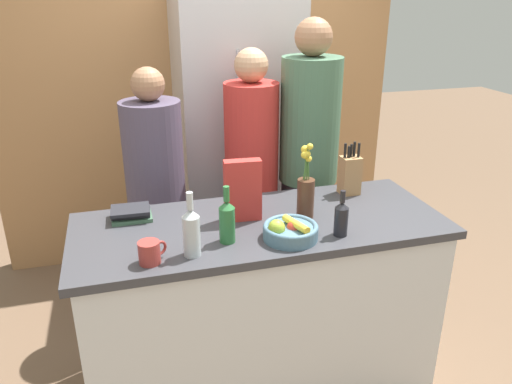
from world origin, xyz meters
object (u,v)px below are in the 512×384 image
Objects in this scene: coffee_mug at (150,252)px; person_at_sink at (156,189)px; flower_vase at (306,192)px; person_in_blue at (252,171)px; knife_block at (350,174)px; bottle_vinegar at (341,218)px; person_in_red_tee at (309,156)px; refrigerator at (237,138)px; fruit_bowl at (290,230)px; book_stack at (131,213)px; bottle_wine at (227,220)px; cereal_box at (243,190)px; bottle_oil at (191,231)px.

person_at_sink is at bearing 83.61° from coffee_mug.
person_in_blue is at bearing 96.71° from flower_vase.
knife_block is 0.64m from person_in_blue.
person_in_red_tee is (0.18, 0.84, 0.01)m from bottle_vinegar.
person_in_blue is at bearing -95.17° from refrigerator.
fruit_bowl is 1.28× the size of book_stack.
person_at_sink is (-0.99, 0.48, -0.16)m from knife_block.
bottle_wine is 0.16× the size of person_at_sink.
cereal_box reaches higher than bottle_oil.
refrigerator is 1.32m from book_stack.
bottle_wine reaches higher than bottle_vinegar.
refrigerator is 1.24× the size of person_at_sink.
person_at_sink is 0.93m from person_in_red_tee.
book_stack is (-0.67, 0.40, -0.01)m from fruit_bowl.
book_stack is 1.15m from person_in_red_tee.
flower_vase is at bearing -88.73° from refrigerator.
cereal_box is at bearing -165.78° from knife_block.
book_stack is (-0.79, -1.06, -0.02)m from refrigerator.
bottle_oil reaches higher than bottle_wine.
bottle_oil is at bearing -62.06° from book_stack.
refrigerator reaches higher than book_stack.
cereal_box is 1.39× the size of bottle_vinegar.
book_stack is at bearing 148.86° from fruit_bowl.
person_in_blue is (-0.08, 0.69, -0.12)m from flower_vase.
person_in_red_tee is (0.41, 0.82, 0.05)m from fruit_bowl.
person_in_blue is (0.51, 0.91, -0.11)m from bottle_oil.
bottle_vinegar is at bearing -119.83° from knife_block.
cereal_box is at bearing 143.65° from bottle_vinegar.
fruit_bowl is at bearing -59.43° from cereal_box.
cereal_box is 0.76m from person_at_sink.
knife_block is 0.41m from person_in_red_tee.
coffee_mug is 0.42× the size of bottle_oil.
knife_block reaches higher than book_stack.
bottle_vinegar is 1.19m from person_at_sink.
book_stack is at bearing -137.17° from person_in_blue.
bottle_oil is (-0.56, -1.49, 0.06)m from refrigerator.
knife_block is 0.51m from bottle_vinegar.
bottle_vinegar is at bearing -51.86° from person_at_sink.
person_in_red_tee reaches higher than coffee_mug.
bottle_vinegar is 0.13× the size of person_in_blue.
person_in_red_tee is at bearing 48.46° from bottle_wine.
book_stack is 0.74× the size of bottle_wine.
refrigerator reaches higher than cereal_box.
coffee_mug is at bearing -164.75° from bottle_wine.
bottle_vinegar is at bearing -6.80° from fruit_bowl.
fruit_bowl is 0.94× the size of bottle_wine.
flower_vase is 1.95× the size of book_stack.
book_stack is 0.12× the size of person_in_blue.
refrigerator reaches higher than knife_block.
bottle_vinegar is 0.86m from person_in_red_tee.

